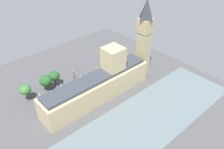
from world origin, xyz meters
TOP-DOWN VIEW (x-y plane):
  - ground_plane at (0.00, 0.00)m, footprint 135.62×135.62m
  - river_thames at (-31.80, 0.00)m, footprint 33.51×122.06m
  - parliament_building at (-1.99, -2.15)m, footprint 13.91×65.62m
  - clock_tower at (-0.01, -38.94)m, footprint 7.53×7.53m
  - car_silver_near_tower at (13.94, -23.62)m, footprint 1.98×4.54m
  - double_decker_bus_by_river_gate at (13.32, -10.12)m, footprint 2.66×10.50m
  - car_blue_under_trees at (15.14, 2.04)m, footprint 2.00×4.48m
  - double_decker_bus_trailing at (13.05, 12.31)m, footprint 2.71×10.52m
  - car_yellow_cab_kerbside at (15.08, 25.24)m, footprint 2.05×4.62m
  - pedestrian_leading at (6.16, -17.89)m, footprint 0.63×0.68m
  - pedestrian_far_end at (6.60, 20.13)m, footprint 0.47×0.57m
  - plane_tree_opposite_hall at (21.43, 30.33)m, footprint 6.20×6.20m
  - plane_tree_midblock at (22.67, 12.08)m, footprint 6.35×6.35m
  - plane_tree_corner at (22.27, 17.75)m, footprint 7.19×7.19m
  - street_lamp_slot_10 at (21.58, -0.65)m, footprint 0.56×0.56m
  - street_lamp_slot_11 at (21.38, -0.13)m, footprint 0.56×0.56m

SIDE VIEW (x-z plane):
  - ground_plane at x=0.00m, z-range 0.00..0.00m
  - river_thames at x=-31.80m, z-range 0.00..0.25m
  - pedestrian_far_end at x=6.60m, z-range -0.08..1.51m
  - pedestrian_leading at x=6.16m, z-range -0.08..1.54m
  - car_blue_under_trees at x=15.14m, z-range 0.02..1.76m
  - car_silver_near_tower at x=13.94m, z-range 0.02..1.76m
  - car_yellow_cab_kerbside at x=15.08m, z-range 0.02..1.76m
  - double_decker_bus_by_river_gate at x=13.32m, z-range 0.26..5.01m
  - double_decker_bus_trailing at x=13.05m, z-range 0.26..5.01m
  - street_lamp_slot_11 at x=21.38m, z-range 1.24..7.48m
  - street_lamp_slot_10 at x=21.58m, z-range 1.26..7.67m
  - plane_tree_corner at x=22.27m, z-range 1.83..11.65m
  - plane_tree_midblock at x=22.67m, z-range 2.23..12.14m
  - plane_tree_opposite_hall at x=21.43m, z-range 2.33..12.33m
  - parliament_building at x=-1.99m, z-range -5.31..21.49m
  - clock_tower at x=-0.01m, z-range 0.78..48.41m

